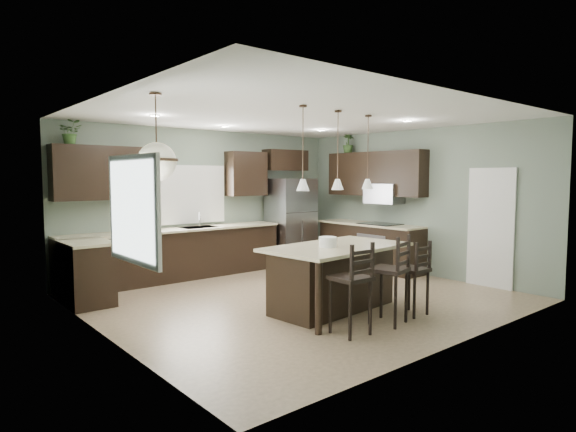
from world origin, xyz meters
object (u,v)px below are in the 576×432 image
(refrigerator, at_px, (291,222))
(plant_back_left, at_px, (70,132))
(bar_stool_left, at_px, (350,288))
(bar_stool_right, at_px, (412,278))
(serving_dish, at_px, (328,242))
(bar_stool_center, at_px, (388,279))
(kitchen_island, at_px, (337,278))

(refrigerator, bearing_deg, plant_back_left, 176.47)
(refrigerator, distance_m, bar_stool_left, 4.73)
(refrigerator, height_order, bar_stool_right, refrigerator)
(serving_dish, xyz_separation_m, bar_stool_center, (0.25, -0.85, -0.42))
(serving_dish, bearing_deg, bar_stool_left, -117.62)
(serving_dish, distance_m, bar_stool_center, 0.98)
(kitchen_island, bearing_deg, refrigerator, 55.07)
(kitchen_island, height_order, plant_back_left, plant_back_left)
(bar_stool_left, distance_m, bar_stool_center, 0.69)
(refrigerator, xyz_separation_m, bar_stool_right, (-1.21, -3.99, -0.41))
(refrigerator, relative_size, bar_stool_right, 1.80)
(serving_dish, xyz_separation_m, plant_back_left, (-2.32, 3.46, 1.60))
(bar_stool_right, height_order, plant_back_left, plant_back_left)
(kitchen_island, xyz_separation_m, bar_stool_left, (-0.63, -0.85, 0.10))
(kitchen_island, relative_size, bar_stool_left, 1.85)
(kitchen_island, relative_size, serving_dish, 8.65)
(serving_dish, bearing_deg, refrigerator, 57.48)
(refrigerator, bearing_deg, bar_stool_right, -106.90)
(serving_dish, relative_size, bar_stool_right, 0.23)
(bar_stool_left, height_order, bar_stool_center, bar_stool_center)
(bar_stool_right, bearing_deg, plant_back_left, 126.04)
(bar_stool_left, bearing_deg, refrigerator, 61.21)
(bar_stool_center, distance_m, plant_back_left, 5.41)
(refrigerator, distance_m, plant_back_left, 4.68)
(bar_stool_left, bearing_deg, bar_stool_right, 4.08)
(bar_stool_center, bearing_deg, plant_back_left, 106.31)
(bar_stool_left, height_order, bar_stool_right, bar_stool_left)
(bar_stool_center, height_order, plant_back_left, plant_back_left)
(kitchen_island, relative_size, bar_stool_right, 2.02)
(kitchen_island, bearing_deg, serving_dish, 180.00)
(kitchen_island, xyz_separation_m, serving_dish, (-0.20, -0.02, 0.53))
(kitchen_island, xyz_separation_m, bar_stool_right, (0.62, -0.82, 0.05))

